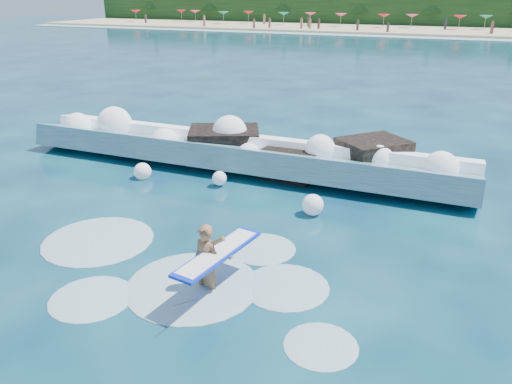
% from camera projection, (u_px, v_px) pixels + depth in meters
% --- Properties ---
extents(ground, '(200.00, 200.00, 0.00)m').
position_uv_depth(ground, '(171.00, 255.00, 12.64)').
color(ground, '#082140').
rests_on(ground, ground).
extents(beach, '(140.00, 20.00, 0.40)m').
position_uv_depth(beach, '(431.00, 31.00, 79.23)').
color(beach, tan).
rests_on(beach, ground).
extents(wet_band, '(140.00, 5.00, 0.08)m').
position_uv_depth(wet_band, '(425.00, 37.00, 69.89)').
color(wet_band, silver).
rests_on(wet_band, ground).
extents(treeline, '(140.00, 4.00, 5.00)m').
position_uv_depth(treeline, '(438.00, 13.00, 86.91)').
color(treeline, black).
rests_on(treeline, ground).
extents(breaking_wave, '(17.00, 2.69, 1.47)m').
position_uv_depth(breaking_wave, '(237.00, 154.00, 18.73)').
color(breaking_wave, teal).
rests_on(breaking_wave, ground).
extents(rock_cluster, '(8.74, 3.52, 1.56)m').
position_uv_depth(rock_cluster, '(287.00, 155.00, 18.62)').
color(rock_cluster, black).
rests_on(rock_cluster, ground).
extents(surfer_with_board, '(1.16, 3.02, 1.88)m').
position_uv_depth(surfer_with_board, '(209.00, 262.00, 10.92)').
color(surfer_with_board, '#895F40').
rests_on(surfer_with_board, ground).
extents(wave_spray, '(15.53, 4.75, 1.89)m').
position_uv_depth(wave_spray, '(215.00, 141.00, 18.84)').
color(wave_spray, white).
rests_on(wave_spray, ground).
extents(surf_foam, '(8.89, 5.32, 0.15)m').
position_uv_depth(surf_foam, '(169.00, 269.00, 11.99)').
color(surf_foam, silver).
rests_on(surf_foam, ground).
extents(beach_umbrellas, '(112.94, 6.36, 0.50)m').
position_uv_depth(beach_umbrellas, '(433.00, 16.00, 80.06)').
color(beach_umbrellas, red).
rests_on(beach_umbrellas, ground).
extents(beachgoers, '(99.64, 11.95, 1.62)m').
position_uv_depth(beachgoers, '(457.00, 26.00, 75.33)').
color(beachgoers, '#3F332D').
rests_on(beachgoers, ground).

